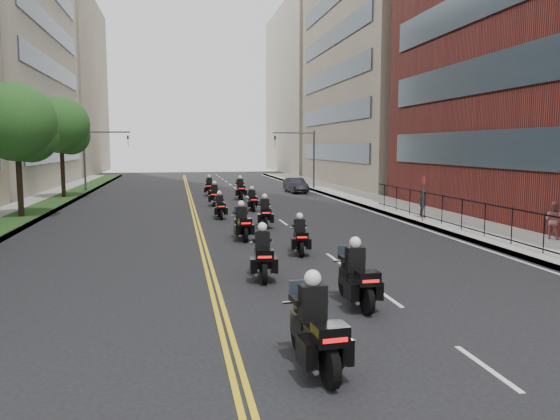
# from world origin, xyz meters

# --- Properties ---
(ground) EXTENTS (160.00, 160.00, 0.00)m
(ground) POSITION_xyz_m (0.00, 0.00, 0.00)
(ground) COLOR black
(ground) RESTS_ON ground
(sidewalk_right) EXTENTS (4.00, 90.00, 0.15)m
(sidewalk_right) POSITION_xyz_m (12.00, 25.00, 0.07)
(sidewalk_right) COLOR gray
(sidewalk_right) RESTS_ON ground
(sidewalk_left) EXTENTS (4.00, 90.00, 0.15)m
(sidewalk_left) POSITION_xyz_m (-12.00, 25.00, 0.07)
(sidewalk_left) COLOR gray
(sidewalk_left) RESTS_ON ground
(grass_strip) EXTENTS (2.00, 90.00, 0.04)m
(grass_strip) POSITION_xyz_m (-11.20, 25.00, 0.17)
(grass_strip) COLOR #1F3D16
(grass_strip) RESTS_ON sidewalk_left
(building_right_tan) EXTENTS (15.11, 28.00, 30.00)m
(building_right_tan) POSITION_xyz_m (21.48, 48.00, 15.00)
(building_right_tan) COLOR gray
(building_right_tan) RESTS_ON ground
(building_right_far) EXTENTS (15.00, 28.00, 26.00)m
(building_right_far) POSITION_xyz_m (21.50, 78.00, 13.00)
(building_right_far) COLOR #A09781
(building_right_far) RESTS_ON ground
(building_left_far) EXTENTS (16.00, 28.00, 26.00)m
(building_left_far) POSITION_xyz_m (-22.00, 78.00, 13.00)
(building_left_far) COLOR gray
(building_left_far) RESTS_ON ground
(iron_fence) EXTENTS (0.05, 28.00, 1.50)m
(iron_fence) POSITION_xyz_m (11.00, 12.00, 0.90)
(iron_fence) COLOR black
(iron_fence) RESTS_ON sidewalk_right
(traffic_signal_right) EXTENTS (4.09, 0.20, 5.60)m
(traffic_signal_right) POSITION_xyz_m (9.54, 42.00, 3.70)
(traffic_signal_right) COLOR #3F3F44
(traffic_signal_right) RESTS_ON ground
(traffic_signal_left) EXTENTS (4.09, 0.20, 5.60)m
(traffic_signal_left) POSITION_xyz_m (-9.54, 42.00, 3.70)
(traffic_signal_left) COLOR #3F3F44
(traffic_signal_left) RESTS_ON ground
(motorcycle_0) EXTENTS (0.67, 2.54, 1.87)m
(motorcycle_0) POSITION_xyz_m (-0.00, 0.52, 0.74)
(motorcycle_0) COLOR black
(motorcycle_0) RESTS_ON ground
(motorcycle_1) EXTENTS (0.57, 2.45, 1.81)m
(motorcycle_1) POSITION_xyz_m (2.08, 4.30, 0.71)
(motorcycle_1) COLOR black
(motorcycle_1) RESTS_ON ground
(motorcycle_2) EXTENTS (0.65, 2.40, 1.77)m
(motorcycle_2) POSITION_xyz_m (0.14, 7.69, 0.70)
(motorcycle_2) COLOR black
(motorcycle_2) RESTS_ON ground
(motorcycle_3) EXTENTS (0.65, 2.15, 1.59)m
(motorcycle_3) POSITION_xyz_m (2.17, 11.34, 0.63)
(motorcycle_3) COLOR black
(motorcycle_3) RESTS_ON ground
(motorcycle_4) EXTENTS (0.61, 2.36, 1.74)m
(motorcycle_4) POSITION_xyz_m (0.34, 14.94, 0.69)
(motorcycle_4) COLOR black
(motorcycle_4) RESTS_ON ground
(motorcycle_5) EXTENTS (0.64, 2.33, 1.72)m
(motorcycle_5) POSITION_xyz_m (1.95, 18.50, 0.68)
(motorcycle_5) COLOR black
(motorcycle_5) RESTS_ON ground
(motorcycle_6) EXTENTS (0.51, 2.15, 1.58)m
(motorcycle_6) POSITION_xyz_m (-0.07, 22.32, 0.63)
(motorcycle_6) COLOR black
(motorcycle_6) RESTS_ON ground
(motorcycle_7) EXTENTS (0.49, 2.14, 1.58)m
(motorcycle_7) POSITION_xyz_m (2.29, 25.79, 0.62)
(motorcycle_7) COLOR black
(motorcycle_7) RESTS_ON ground
(motorcycle_8) EXTENTS (0.63, 2.33, 1.72)m
(motorcycle_8) POSITION_xyz_m (0.10, 29.35, 0.68)
(motorcycle_8) COLOR black
(motorcycle_8) RESTS_ON ground
(motorcycle_9) EXTENTS (0.58, 2.53, 1.87)m
(motorcycle_9) POSITION_xyz_m (2.40, 33.42, 0.74)
(motorcycle_9) COLOR black
(motorcycle_9) RESTS_ON ground
(motorcycle_10) EXTENTS (0.64, 2.38, 1.76)m
(motorcycle_10) POSITION_xyz_m (0.20, 37.17, 0.69)
(motorcycle_10) COLOR black
(motorcycle_10) RESTS_ON ground
(parked_sedan) EXTENTS (1.61, 4.07, 1.32)m
(parked_sedan) POSITION_xyz_m (8.00, 38.72, 0.66)
(parked_sedan) COLOR black
(parked_sedan) RESTS_ON ground
(pedestrian_b) EXTENTS (0.87, 0.96, 1.63)m
(pedestrian_b) POSITION_xyz_m (13.50, 11.74, 0.96)
(pedestrian_b) COLOR #904E51
(pedestrian_b) RESTS_ON sidewalk_right
(pedestrian_c) EXTENTS (0.52, 0.98, 1.59)m
(pedestrian_c) POSITION_xyz_m (11.20, 19.70, 0.94)
(pedestrian_c) COLOR #393940
(pedestrian_c) RESTS_ON sidewalk_right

